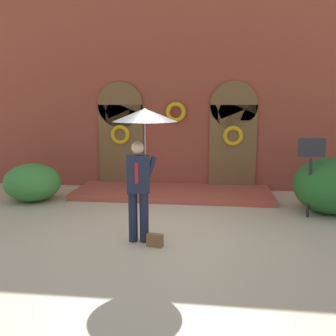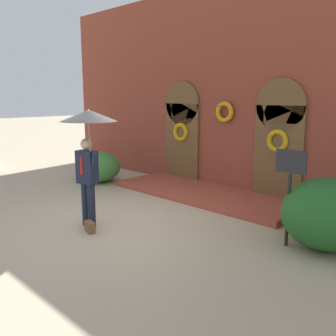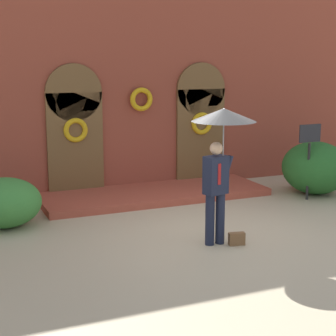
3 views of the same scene
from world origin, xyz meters
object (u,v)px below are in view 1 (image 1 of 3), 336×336
(sign_post, at_px, (311,164))
(person_with_umbrella, at_px, (143,135))
(shrub_left, at_px, (32,182))
(shrub_right, at_px, (328,186))
(handbag, at_px, (155,240))

(sign_post, bearing_deg, person_with_umbrella, -149.94)
(sign_post, height_order, shrub_left, sign_post)
(shrub_left, bearing_deg, sign_post, -5.01)
(sign_post, distance_m, shrub_right, 0.85)
(handbag, xyz_separation_m, shrub_right, (3.55, 2.50, 0.51))
(shrub_left, bearing_deg, person_with_umbrella, -36.53)
(handbag, bearing_deg, shrub_right, 46.39)
(sign_post, xyz_separation_m, shrub_left, (-6.59, 0.58, -0.69))
(person_with_umbrella, xyz_separation_m, shrub_right, (3.78, 2.30, -1.29))
(person_with_umbrella, bearing_deg, handbag, -41.53)
(person_with_umbrella, bearing_deg, shrub_left, 143.47)
(sign_post, bearing_deg, shrub_right, 38.46)
(shrub_right, bearing_deg, shrub_left, 178.65)
(person_with_umbrella, distance_m, handbag, 1.83)
(shrub_left, xyz_separation_m, shrub_right, (7.10, -0.17, 0.15))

